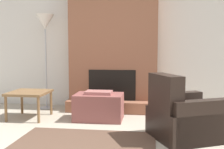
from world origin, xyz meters
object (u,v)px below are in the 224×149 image
ottoman (99,106)px  floor_lamp_left (45,27)px  armchair (183,119)px  side_table (29,95)px

ottoman → floor_lamp_left: 1.96m
ottoman → floor_lamp_left: size_ratio=0.43×
armchair → floor_lamp_left: 3.19m
armchair → floor_lamp_left: bearing=32.7°
armchair → side_table: size_ratio=1.70×
floor_lamp_left → ottoman: bearing=-31.7°
ottoman → floor_lamp_left: (-1.18, 0.73, 1.38)m
ottoman → side_table: size_ratio=1.21×
ottoman → side_table: 1.21m
side_table → floor_lamp_left: size_ratio=0.36×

